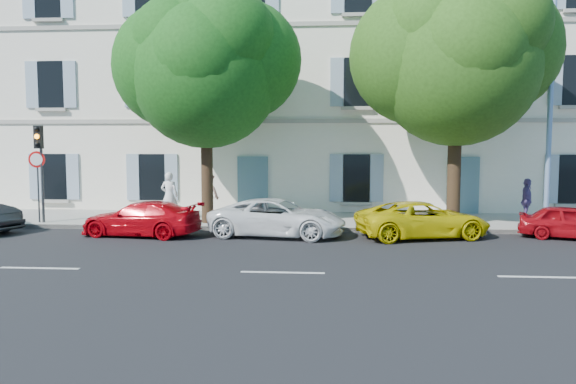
# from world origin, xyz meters

# --- Properties ---
(ground) EXTENTS (90.00, 90.00, 0.00)m
(ground) POSITION_xyz_m (0.00, 0.00, 0.00)
(ground) COLOR black
(sidewalk) EXTENTS (36.00, 4.50, 0.15)m
(sidewalk) POSITION_xyz_m (0.00, 4.45, 0.07)
(sidewalk) COLOR #A09E96
(sidewalk) RESTS_ON ground
(kerb) EXTENTS (36.00, 0.16, 0.16)m
(kerb) POSITION_xyz_m (0.00, 2.28, 0.08)
(kerb) COLOR #9E998E
(kerb) RESTS_ON ground
(building) EXTENTS (28.00, 7.00, 12.00)m
(building) POSITION_xyz_m (0.00, 10.20, 6.00)
(building) COLOR white
(building) RESTS_ON ground
(car_red_coupe) EXTENTS (4.16, 2.18, 1.15)m
(car_red_coupe) POSITION_xyz_m (-5.13, 0.92, 0.58)
(car_red_coupe) COLOR #BC050F
(car_red_coupe) RESTS_ON ground
(car_white_coupe) EXTENTS (4.71, 2.65, 1.24)m
(car_white_coupe) POSITION_xyz_m (-0.61, 1.18, 0.62)
(car_white_coupe) COLOR white
(car_white_coupe) RESTS_ON ground
(car_yellow_supercar) EXTENTS (4.65, 3.01, 1.19)m
(car_yellow_supercar) POSITION_xyz_m (4.11, 1.24, 0.60)
(car_yellow_supercar) COLOR #D6C209
(car_yellow_supercar) RESTS_ON ground
(car_red_hatchback) EXTENTS (3.43, 2.25, 1.09)m
(car_red_hatchback) POSITION_xyz_m (8.83, 1.39, 0.54)
(car_red_hatchback) COLOR #A10911
(car_red_hatchback) RESTS_ON ground
(tree_left) EXTENTS (5.45, 5.45, 8.44)m
(tree_left) POSITION_xyz_m (-3.40, 3.17, 5.58)
(tree_left) COLOR #3A2819
(tree_left) RESTS_ON sidewalk
(tree_right) EXTENTS (5.72, 5.72, 8.81)m
(tree_right) POSITION_xyz_m (5.45, 3.01, 5.80)
(tree_right) COLOR #3A2819
(tree_right) RESTS_ON sidewalk
(traffic_light) EXTENTS (0.28, 0.40, 3.55)m
(traffic_light) POSITION_xyz_m (-9.46, 2.64, 2.72)
(traffic_light) COLOR #383A3D
(traffic_light) RESTS_ON sidewalk
(road_sign) EXTENTS (0.61, 0.12, 2.63)m
(road_sign) POSITION_xyz_m (-9.62, 2.71, 2.04)
(road_sign) COLOR #383A3D
(road_sign) RESTS_ON sidewalk
(street_lamp) EXTENTS (0.29, 1.87, 8.82)m
(street_lamp) POSITION_xyz_m (8.47, 2.41, 5.15)
(street_lamp) COLOR #7293BF
(street_lamp) RESTS_ON sidewalk
(pedestrian_a) EXTENTS (0.68, 0.46, 1.82)m
(pedestrian_a) POSITION_xyz_m (-5.05, 3.93, 1.06)
(pedestrian_a) COLOR silver
(pedestrian_a) RESTS_ON sidewalk
(pedestrian_b) EXTENTS (1.07, 1.05, 1.74)m
(pedestrian_b) POSITION_xyz_m (-3.52, 4.08, 1.02)
(pedestrian_b) COLOR tan
(pedestrian_b) RESTS_ON sidewalk
(pedestrian_c) EXTENTS (0.73, 1.04, 1.64)m
(pedestrian_c) POSITION_xyz_m (8.23, 3.78, 0.97)
(pedestrian_c) COLOR #5D4A88
(pedestrian_c) RESTS_ON sidewalk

